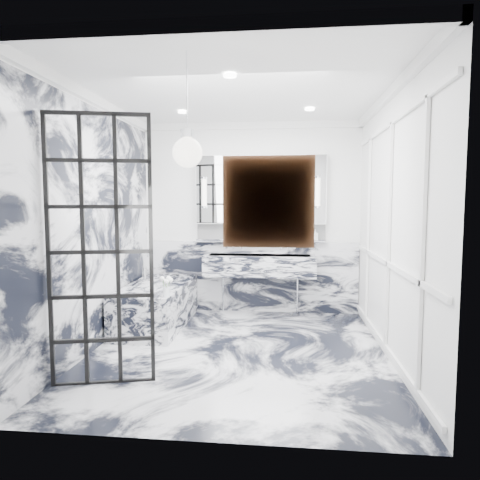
# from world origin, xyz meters

# --- Properties ---
(floor) EXTENTS (3.60, 3.60, 0.00)m
(floor) POSITION_xyz_m (0.00, 0.00, 0.00)
(floor) COLOR silver
(floor) RESTS_ON ground
(ceiling) EXTENTS (3.60, 3.60, 0.00)m
(ceiling) POSITION_xyz_m (0.00, 0.00, 2.80)
(ceiling) COLOR white
(ceiling) RESTS_ON wall_back
(wall_back) EXTENTS (3.60, 0.00, 3.60)m
(wall_back) POSITION_xyz_m (0.00, 1.80, 1.40)
(wall_back) COLOR white
(wall_back) RESTS_ON floor
(wall_front) EXTENTS (3.60, 0.00, 3.60)m
(wall_front) POSITION_xyz_m (0.00, -1.80, 1.40)
(wall_front) COLOR white
(wall_front) RESTS_ON floor
(wall_left) EXTENTS (0.00, 3.60, 3.60)m
(wall_left) POSITION_xyz_m (-1.60, 0.00, 1.40)
(wall_left) COLOR white
(wall_left) RESTS_ON floor
(wall_right) EXTENTS (0.00, 3.60, 3.60)m
(wall_right) POSITION_xyz_m (1.60, 0.00, 1.40)
(wall_right) COLOR white
(wall_right) RESTS_ON floor
(marble_clad_back) EXTENTS (3.18, 0.05, 1.05)m
(marble_clad_back) POSITION_xyz_m (0.00, 1.78, 0.53)
(marble_clad_back) COLOR silver
(marble_clad_back) RESTS_ON floor
(marble_clad_left) EXTENTS (0.02, 3.56, 2.68)m
(marble_clad_left) POSITION_xyz_m (-1.59, 0.00, 1.34)
(marble_clad_left) COLOR silver
(marble_clad_left) RESTS_ON floor
(panel_molding) EXTENTS (0.03, 3.40, 2.30)m
(panel_molding) POSITION_xyz_m (1.58, 0.00, 1.30)
(panel_molding) COLOR white
(panel_molding) RESTS_ON floor
(soap_bottle_a) EXTENTS (0.08, 0.08, 0.19)m
(soap_bottle_a) POSITION_xyz_m (0.58, 1.71, 1.18)
(soap_bottle_a) COLOR #8C5919
(soap_bottle_a) RESTS_ON ledge
(soap_bottle_b) EXTENTS (0.08, 0.09, 0.16)m
(soap_bottle_b) POSITION_xyz_m (0.95, 1.71, 1.17)
(soap_bottle_b) COLOR #4C4C51
(soap_bottle_b) RESTS_ON ledge
(soap_bottle_c) EXTENTS (0.14, 0.14, 0.16)m
(soap_bottle_c) POSITION_xyz_m (0.83, 1.71, 1.17)
(soap_bottle_c) COLOR silver
(soap_bottle_c) RESTS_ON ledge
(face_pot) EXTENTS (0.15, 0.15, 0.15)m
(face_pot) POSITION_xyz_m (0.17, 1.71, 1.17)
(face_pot) COLOR white
(face_pot) RESTS_ON ledge
(amber_bottle) EXTENTS (0.04, 0.04, 0.10)m
(amber_bottle) POSITION_xyz_m (0.64, 1.71, 1.14)
(amber_bottle) COLOR #8C5919
(amber_bottle) RESTS_ON ledge
(flower_vase) EXTENTS (0.08, 0.08, 0.12)m
(flower_vase) POSITION_xyz_m (-0.84, 0.17, 0.61)
(flower_vase) COLOR silver
(flower_vase) RESTS_ON bathtub
(crittall_door) EXTENTS (0.86, 0.25, 2.40)m
(crittall_door) POSITION_xyz_m (-1.11, -0.95, 1.20)
(crittall_door) COLOR black
(crittall_door) RESTS_ON floor
(artwork) EXTENTS (0.49, 0.05, 0.49)m
(artwork) POSITION_xyz_m (0.40, -1.76, 1.64)
(artwork) COLOR #B85412
(artwork) RESTS_ON wall_front
(pendant_light) EXTENTS (0.22, 0.22, 0.22)m
(pendant_light) POSITION_xyz_m (-0.22, -1.36, 2.01)
(pendant_light) COLOR white
(pendant_light) RESTS_ON ceiling
(trough_sink) EXTENTS (1.60, 0.45, 0.30)m
(trough_sink) POSITION_xyz_m (0.15, 1.55, 0.73)
(trough_sink) COLOR silver
(trough_sink) RESTS_ON wall_back
(ledge) EXTENTS (1.90, 0.14, 0.04)m
(ledge) POSITION_xyz_m (0.15, 1.72, 1.07)
(ledge) COLOR silver
(ledge) RESTS_ON wall_back
(subway_tile) EXTENTS (1.90, 0.03, 0.23)m
(subway_tile) POSITION_xyz_m (0.15, 1.78, 1.21)
(subway_tile) COLOR white
(subway_tile) RESTS_ON wall_back
(mirror_cabinet) EXTENTS (1.90, 0.16, 1.00)m
(mirror_cabinet) POSITION_xyz_m (0.15, 1.73, 1.82)
(mirror_cabinet) COLOR white
(mirror_cabinet) RESTS_ON wall_back
(sconce_left) EXTENTS (0.07, 0.07, 0.40)m
(sconce_left) POSITION_xyz_m (-0.67, 1.63, 1.78)
(sconce_left) COLOR white
(sconce_left) RESTS_ON mirror_cabinet
(sconce_right) EXTENTS (0.07, 0.07, 0.40)m
(sconce_right) POSITION_xyz_m (0.97, 1.63, 1.78)
(sconce_right) COLOR white
(sconce_right) RESTS_ON mirror_cabinet
(bathtub) EXTENTS (0.75, 1.65, 0.55)m
(bathtub) POSITION_xyz_m (-1.18, 0.90, 0.28)
(bathtub) COLOR silver
(bathtub) RESTS_ON floor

